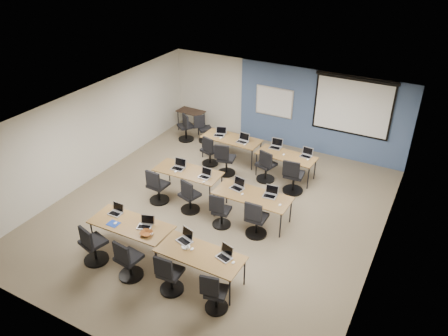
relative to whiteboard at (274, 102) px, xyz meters
The scene contains 58 objects.
floor 4.67m from the whiteboard, 86.12° to the right, with size 8.00×9.00×0.02m, color #6B6354.
ceiling 4.61m from the whiteboard, 86.12° to the right, with size 8.00×9.00×0.02m, color white.
wall_back 0.32m from the whiteboard, 13.87° to the left, with size 8.00×0.04×2.70m, color beige.
wall_front 8.93m from the whiteboard, 88.08° to the right, with size 8.00×0.04×2.70m, color beige.
wall_left 5.77m from the whiteboard, 129.90° to the right, with size 0.04×9.00×2.70m, color beige.
wall_right 6.17m from the whiteboard, 45.83° to the right, with size 0.04×9.00×2.70m, color beige.
blue_accent_panel 1.55m from the whiteboard, ahead, with size 5.50×0.04×2.70m, color #3D5977.
whiteboard is the anchor object (origin of this frame).
projector_screen 2.54m from the whiteboard, ahead, with size 2.40×0.10×1.82m.
training_table_front_left 6.72m from the whiteboard, 95.40° to the right, with size 1.91×0.80×0.73m.
training_table_front_right 6.92m from the whiteboard, 79.67° to the right, with size 1.85×0.77×0.73m.
training_table_mid_left 4.21m from the whiteboard, 100.68° to the right, with size 1.85×0.77×0.73m.
training_table_mid_right 4.55m from the whiteboard, 73.68° to the right, with size 1.92×0.80×0.73m.
training_table_back_left 2.01m from the whiteboard, 110.84° to the right, with size 1.84×0.77×0.73m.
training_table_back_right 2.44m from the whiteboard, 57.80° to the right, with size 1.71×0.71×0.73m.
laptop_0 6.62m from the whiteboard, 100.34° to the right, with size 0.30×0.26×0.23m.
mouse_0 6.91m from the whiteboard, 97.84° to the right, with size 0.06×0.10×0.04m, color white.
task_chair_0 7.55m from the whiteboard, 98.60° to the right, with size 0.55×0.55×1.02m.
laptop_1 6.59m from the whiteboard, 92.49° to the right, with size 0.31×0.26×0.24m.
mouse_1 6.76m from the whiteboard, 90.03° to the right, with size 0.06×0.10×0.04m, color white.
task_chair_1 7.49m from the whiteboard, 91.03° to the right, with size 0.53×0.53×1.01m.
laptop_2 6.62m from the whiteboard, 83.43° to the right, with size 0.33×0.28×0.25m.
mouse_2 6.85m from the whiteboard, 81.32° to the right, with size 0.06×0.10×0.04m, color white.
task_chair_2 7.46m from the whiteboard, 83.38° to the right, with size 0.50×0.50×0.98m.
laptop_3 6.86m from the whiteboard, 75.31° to the right, with size 0.31×0.26×0.24m.
mouse_3 7.01m from the whiteboard, 73.67° to the right, with size 0.06×0.09×0.03m, color white.
task_chair_3 7.64m from the whiteboard, 75.55° to the right, with size 0.46×0.46×0.95m.
laptop_4 4.25m from the whiteboard, 104.72° to the right, with size 0.35×0.30×0.26m.
mouse_4 4.44m from the whiteboard, 103.54° to the right, with size 0.07×0.11×0.04m, color white.
task_chair_4 5.07m from the whiteboard, 104.89° to the right, with size 0.53×0.53×1.01m.
laptop_5 4.16m from the whiteboard, 92.87° to the right, with size 0.30×0.25×0.23m.
mouse_5 4.41m from the whiteboard, 91.27° to the right, with size 0.06×0.10×0.03m, color white.
task_chair_5 4.89m from the whiteboard, 93.57° to the right, with size 0.51×0.50×0.99m.
laptop_6 4.30m from the whiteboard, 79.21° to the right, with size 0.34×0.29×0.25m.
mouse_6 4.58m from the whiteboard, 76.82° to the right, with size 0.06×0.09×0.03m, color white.
task_chair_6 5.10m from the whiteboard, 81.90° to the right, with size 0.46×0.46×0.95m.
laptop_7 4.49m from the whiteboard, 68.04° to the right, with size 0.33×0.28×0.25m.
mouse_7 4.89m from the whiteboard, 65.26° to the right, with size 0.06×0.10×0.04m, color white.
task_chair_7 5.22m from the whiteboard, 71.61° to the right, with size 0.53×0.53×1.01m.
laptop_8 2.12m from the whiteboard, 122.46° to the right, with size 0.33×0.28×0.25m.
mouse_8 2.23m from the whiteboard, 116.86° to the right, with size 0.06×0.10×0.04m, color white.
task_chair_8 2.81m from the whiteboard, 114.41° to the right, with size 0.51×0.50×0.99m.
laptop_9 1.91m from the whiteboard, 97.81° to the right, with size 0.34×0.29×0.26m.
mouse_9 2.07m from the whiteboard, 92.94° to the right, with size 0.07×0.11×0.04m, color white.
task_chair_9 2.87m from the whiteboard, 98.29° to the right, with size 0.54×0.54×1.01m.
laptop_10 1.94m from the whiteboard, 64.68° to the right, with size 0.34×0.29×0.26m.
mouse_10 2.41m from the whiteboard, 59.60° to the right, with size 0.06×0.10×0.04m, color white.
task_chair_10 2.76m from the whiteboard, 71.45° to the right, with size 0.55×0.54×1.02m.
laptop_11 2.57m from the whiteboard, 44.68° to the right, with size 0.32×0.27×0.24m.
mouse_11 2.78m from the whiteboard, 45.95° to the right, with size 0.06×0.10×0.03m, color white.
task_chair_11 3.30m from the whiteboard, 56.94° to the right, with size 0.57×0.57×1.05m.
blue_mousepad 6.94m from the whiteboard, 98.11° to the right, with size 0.26×0.22×0.01m, color navy.
snack_bowl 6.82m from the whiteboard, 90.76° to the right, with size 0.32×0.32×0.08m, color #8E5F1B.
snack_plate 6.82m from the whiteboard, 82.62° to the right, with size 0.19×0.19×0.01m, color white.
coffee_cup 6.89m from the whiteboard, 82.04° to the right, with size 0.06×0.06×0.06m, color white.
utility_table 3.06m from the whiteboard, behind, with size 0.96×0.53×0.75m.
spare_chair_a 2.55m from the whiteboard, 153.21° to the right, with size 0.57×0.48×0.96m.
spare_chair_b 3.11m from the whiteboard, 154.04° to the right, with size 0.61×0.53×1.01m.
Camera 1 is at (4.60, -8.10, 6.65)m, focal length 35.00 mm.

